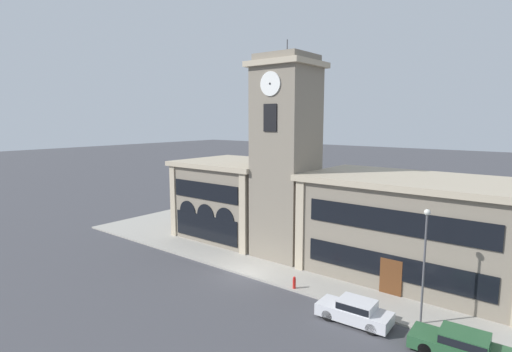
{
  "coord_description": "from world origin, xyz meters",
  "views": [
    {
      "loc": [
        19.09,
        -22.38,
        11.95
      ],
      "look_at": [
        -1.48,
        3.59,
        7.25
      ],
      "focal_mm": 28.0,
      "sensor_mm": 36.0,
      "label": 1
    }
  ],
  "objects_px": {
    "street_lamp": "(425,251)",
    "parked_car_near": "(355,311)",
    "parked_car_mid": "(461,344)",
    "fire_hydrant": "(294,283)"
  },
  "relations": [
    {
      "from": "street_lamp",
      "to": "fire_hydrant",
      "type": "relative_size",
      "value": 7.83
    },
    {
      "from": "parked_car_mid",
      "to": "street_lamp",
      "type": "relative_size",
      "value": 0.7
    },
    {
      "from": "parked_car_mid",
      "to": "fire_hydrant",
      "type": "bearing_deg",
      "value": -10.51
    },
    {
      "from": "street_lamp",
      "to": "parked_car_near",
      "type": "bearing_deg",
      "value": -147.47
    },
    {
      "from": "parked_car_near",
      "to": "fire_hydrant",
      "type": "distance_m",
      "value": 5.49
    },
    {
      "from": "parked_car_near",
      "to": "parked_car_mid",
      "type": "relative_size",
      "value": 0.92
    },
    {
      "from": "parked_car_mid",
      "to": "street_lamp",
      "type": "height_order",
      "value": "street_lamp"
    },
    {
      "from": "fire_hydrant",
      "to": "street_lamp",
      "type": "bearing_deg",
      "value": 3.27
    },
    {
      "from": "parked_car_near",
      "to": "parked_car_mid",
      "type": "xyz_separation_m",
      "value": [
        5.73,
        0.0,
        -0.02
      ]
    },
    {
      "from": "street_lamp",
      "to": "fire_hydrant",
      "type": "distance_m",
      "value": 9.34
    }
  ]
}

